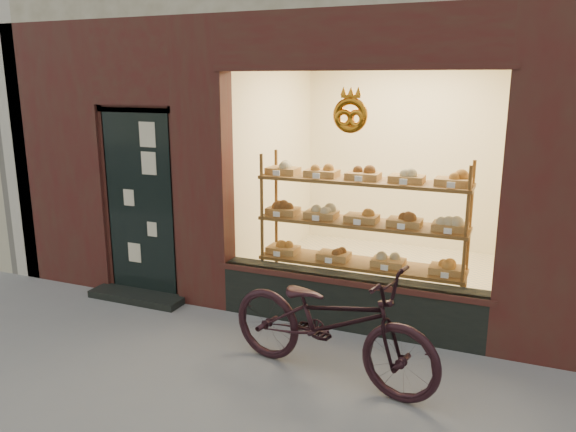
% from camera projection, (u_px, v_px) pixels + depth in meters
% --- Properties ---
extents(display_shelf, '(2.20, 0.45, 1.70)m').
position_uv_depth(display_shelf, '(361.00, 234.00, 5.93)').
color(display_shelf, brown).
rests_on(display_shelf, ground).
extents(bicycle, '(2.03, 1.04, 1.02)m').
position_uv_depth(bicycle, '(330.00, 322.00, 4.67)').
color(bicycle, black).
rests_on(bicycle, ground).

